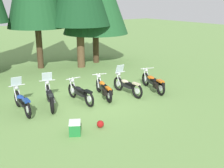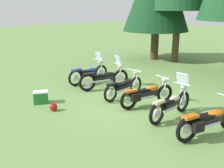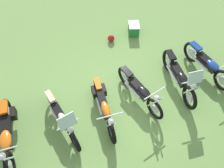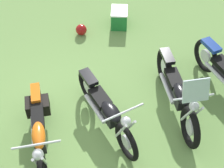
# 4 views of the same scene
# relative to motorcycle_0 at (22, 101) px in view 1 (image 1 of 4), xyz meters

# --- Properties ---
(ground_plane) EXTENTS (80.00, 80.00, 0.00)m
(ground_plane) POSITION_rel_motorcycle_0_xyz_m (3.14, -0.55, -0.47)
(ground_plane) COLOR #6B934C
(motorcycle_0) EXTENTS (0.68, 2.21, 1.38)m
(motorcycle_0) POSITION_rel_motorcycle_0_xyz_m (0.00, 0.00, 0.00)
(motorcycle_0) COLOR black
(motorcycle_0) RESTS_ON ground_plane
(motorcycle_1) EXTENTS (0.93, 2.25, 1.39)m
(motorcycle_1) POSITION_rel_motorcycle_0_xyz_m (1.17, -0.11, 0.00)
(motorcycle_1) COLOR black
(motorcycle_1) RESTS_ON ground_plane
(motorcycle_2) EXTENTS (0.75, 2.16, 1.00)m
(motorcycle_2) POSITION_rel_motorcycle_0_xyz_m (2.53, -0.37, -0.03)
(motorcycle_2) COLOR black
(motorcycle_2) RESTS_ON ground_plane
(motorcycle_3) EXTENTS (0.93, 2.18, 0.99)m
(motorcycle_3) POSITION_rel_motorcycle_0_xyz_m (3.73, -0.51, -0.03)
(motorcycle_3) COLOR black
(motorcycle_3) RESTS_ON ground_plane
(motorcycle_4) EXTENTS (0.61, 2.18, 1.37)m
(motorcycle_4) POSITION_rel_motorcycle_0_xyz_m (4.93, -0.76, -0.01)
(motorcycle_4) COLOR black
(motorcycle_4) RESTS_ON ground_plane
(motorcycle_5) EXTENTS (1.01, 2.31, 1.02)m
(motorcycle_5) POSITION_rel_motorcycle_0_xyz_m (6.35, -1.12, -0.01)
(motorcycle_5) COLOR black
(motorcycle_5) RESTS_ON ground_plane
(picnic_cooler) EXTENTS (0.61, 0.65, 0.45)m
(picnic_cooler) POSITION_rel_motorcycle_0_xyz_m (0.82, -3.01, -0.25)
(picnic_cooler) COLOR #1E7233
(picnic_cooler) RESTS_ON ground_plane
(dropped_helmet) EXTENTS (0.27, 0.27, 0.27)m
(dropped_helmet) POSITION_rel_motorcycle_0_xyz_m (1.81, -3.11, -0.34)
(dropped_helmet) COLOR maroon
(dropped_helmet) RESTS_ON ground_plane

